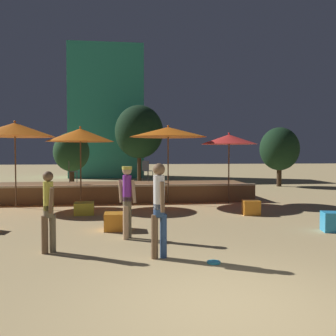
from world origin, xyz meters
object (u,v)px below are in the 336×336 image
(bistro_chair_0, at_px, (71,169))
(cube_seat_1, at_px, (84,208))
(patio_umbrella_0, at_px, (168,132))
(person_1, at_px, (127,198))
(patio_umbrella_3, at_px, (15,130))
(cube_seat_4, at_px, (251,207))
(bistro_chair_1, at_px, (147,169))
(cube_seat_3, at_px, (116,221))
(frisbee_disc, at_px, (214,262))
(patio_umbrella_2, at_px, (80,135))
(background_tree_0, at_px, (279,149))
(person_0, at_px, (48,210))
(background_tree_2, at_px, (139,132))
(person_2, at_px, (159,206))
(cube_seat_2, at_px, (332,222))
(background_tree_1, at_px, (71,152))
(patio_umbrella_1, at_px, (229,139))

(bistro_chair_0, bearing_deg, cube_seat_1, -174.24)
(patio_umbrella_0, distance_m, person_1, 6.20)
(patio_umbrella_0, distance_m, cube_seat_1, 4.48)
(patio_umbrella_3, distance_m, person_1, 6.97)
(cube_seat_4, distance_m, bistro_chair_1, 5.73)
(cube_seat_3, bearing_deg, bistro_chair_0, 107.17)
(cube_seat_4, relative_size, frisbee_disc, 2.43)
(patio_umbrella_2, height_order, background_tree_0, background_tree_0)
(person_0, height_order, bistro_chair_0, bistro_chair_0)
(cube_seat_3, xyz_separation_m, background_tree_2, (1.34, 16.41, 3.21))
(person_1, bearing_deg, frisbee_disc, 60.58)
(cube_seat_1, relative_size, background_tree_2, 0.12)
(background_tree_0, bearing_deg, patio_umbrella_0, -137.80)
(patio_umbrella_0, relative_size, person_0, 1.88)
(person_2, xyz_separation_m, background_tree_0, (8.50, 14.11, 1.22))
(cube_seat_1, distance_m, frisbee_disc, 6.38)
(patio_umbrella_0, height_order, cube_seat_1, patio_umbrella_0)
(cube_seat_2, xyz_separation_m, background_tree_0, (3.94, 12.26, 1.96))
(patio_umbrella_3, height_order, background_tree_1, patio_umbrella_3)
(frisbee_disc, xyz_separation_m, background_tree_1, (-4.35, 14.15, 2.00))
(bistro_chair_0, distance_m, bistro_chair_1, 3.20)
(patio_umbrella_1, xyz_separation_m, cube_seat_3, (-4.32, -4.63, -2.28))
(bistro_chair_1, distance_m, frisbee_disc, 9.85)
(cube_seat_3, height_order, bistro_chair_1, bistro_chair_1)
(patio_umbrella_0, height_order, patio_umbrella_3, patio_umbrella_3)
(cube_seat_3, relative_size, person_0, 0.36)
(patio_umbrella_0, distance_m, cube_seat_4, 4.45)
(cube_seat_2, height_order, person_1, person_1)
(bistro_chair_0, bearing_deg, patio_umbrella_3, 130.75)
(patio_umbrella_1, relative_size, bistro_chair_1, 3.09)
(bistro_chair_0, bearing_deg, background_tree_2, -25.94)
(person_1, relative_size, bistro_chair_1, 1.87)
(patio_umbrella_2, xyz_separation_m, person_1, (1.62, -5.33, -1.69))
(cube_seat_1, distance_m, background_tree_0, 13.81)
(patio_umbrella_1, xyz_separation_m, patio_umbrella_2, (-5.67, -0.30, 0.12))
(bistro_chair_0, bearing_deg, background_tree_0, -73.64)
(background_tree_1, bearing_deg, background_tree_2, 54.17)
(cube_seat_2, bearing_deg, patio_umbrella_2, 142.58)
(patio_umbrella_2, relative_size, person_0, 1.82)
(person_0, bearing_deg, cube_seat_2, 159.21)
(patio_umbrella_0, height_order, patio_umbrella_2, patio_umbrella_0)
(bistro_chair_1, distance_m, background_tree_0, 9.49)
(patio_umbrella_3, distance_m, frisbee_disc, 9.73)
(background_tree_2, bearing_deg, cube_seat_3, -94.67)
(patio_umbrella_1, relative_size, background_tree_1, 0.90)
(patio_umbrella_3, height_order, frisbee_disc, patio_umbrella_3)
(person_2, bearing_deg, cube_seat_2, -172.56)
(patio_umbrella_3, height_order, cube_seat_1, patio_umbrella_3)
(patio_umbrella_2, height_order, cube_seat_1, patio_umbrella_2)
(cube_seat_4, distance_m, bistro_chair_0, 7.74)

